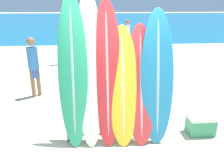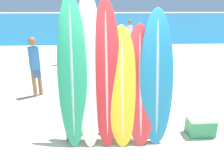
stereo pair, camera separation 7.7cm
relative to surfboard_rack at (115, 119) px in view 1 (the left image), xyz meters
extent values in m
cube|color=#146693|center=(-0.06, 39.62, -0.43)|extent=(120.00, 60.00, 0.00)
cube|color=white|center=(-0.06, 9.92, -0.42)|extent=(120.00, 0.60, 0.01)
cylinder|color=#47474C|center=(-0.86, 0.00, -0.04)|extent=(0.04, 0.04, 0.79)
cylinder|color=#47474C|center=(0.86, 0.00, -0.04)|extent=(0.04, 0.04, 0.79)
cylinder|color=#47474C|center=(0.00, 0.00, 0.34)|extent=(1.76, 0.04, 0.04)
cylinder|color=#47474C|center=(0.00, 0.00, -0.31)|extent=(1.76, 0.04, 0.04)
ellipsoid|color=#289E70|center=(-0.71, 0.07, 0.85)|extent=(0.50, 0.63, 2.56)
ellipsoid|color=#9AC3B3|center=(-0.71, 0.07, 0.85)|extent=(0.09, 0.62, 2.46)
ellipsoid|color=silver|center=(-0.44, 0.11, 0.87)|extent=(0.49, 0.74, 2.60)
ellipsoid|color=silver|center=(-0.44, 0.11, 0.87)|extent=(0.09, 0.72, 2.49)
ellipsoid|color=red|center=(-0.14, 0.09, 0.81)|extent=(0.49, 0.72, 2.48)
ellipsoid|color=#D19A9C|center=(-0.14, 0.09, 0.81)|extent=(0.09, 0.70, 2.39)
ellipsoid|color=yellow|center=(0.13, 0.04, 0.60)|extent=(0.54, 0.66, 2.05)
ellipsoid|color=beige|center=(0.13, 0.04, 0.60)|extent=(0.10, 0.65, 1.97)
ellipsoid|color=red|center=(0.45, 0.05, 0.61)|extent=(0.54, 0.67, 2.07)
ellipsoid|color=#D59E9F|center=(0.45, 0.05, 0.61)|extent=(0.10, 0.65, 1.99)
ellipsoid|color=teal|center=(0.73, 0.04, 0.73)|extent=(0.58, 0.59, 2.33)
ellipsoid|color=#98BACC|center=(0.73, 0.04, 0.73)|extent=(0.10, 0.58, 2.24)
cylinder|color=#846047|center=(1.18, 7.34, -0.02)|extent=(0.11, 0.11, 0.81)
cylinder|color=#846047|center=(1.32, 7.44, -0.02)|extent=(0.11, 0.11, 0.81)
cube|color=#282D38|center=(1.25, 7.39, 0.26)|extent=(0.27, 0.25, 0.24)
cube|color=white|center=(1.25, 7.39, 0.70)|extent=(0.29, 0.27, 0.63)
sphere|color=#846047|center=(1.25, 7.39, 1.16)|extent=(0.23, 0.23, 0.23)
cylinder|color=#846047|center=(-2.01, 2.17, -0.05)|extent=(0.11, 0.11, 0.76)
cylinder|color=#846047|center=(-1.89, 2.27, -0.05)|extent=(0.11, 0.11, 0.76)
cube|color=#385693|center=(-1.95, 2.22, 0.21)|extent=(0.25, 0.24, 0.23)
cube|color=#3370BC|center=(-1.95, 2.22, 0.63)|extent=(0.27, 0.26, 0.59)
sphere|color=#846047|center=(-1.95, 2.22, 1.06)|extent=(0.21, 0.21, 0.21)
cylinder|color=tan|center=(-1.58, 5.72, -0.01)|extent=(0.12, 0.12, 0.84)
cylinder|color=tan|center=(-1.75, 5.65, -0.01)|extent=(0.12, 0.12, 0.84)
cube|color=#CC4C3D|center=(-1.66, 5.69, 0.29)|extent=(0.28, 0.22, 0.25)
cube|color=gold|center=(-1.66, 5.69, 0.75)|extent=(0.30, 0.25, 0.66)
sphere|color=tan|center=(-1.66, 5.69, 1.23)|extent=(0.24, 0.24, 0.24)
cylinder|color=#846047|center=(-1.22, 4.82, -0.01)|extent=(0.12, 0.12, 0.83)
cylinder|color=#846047|center=(-1.16, 4.65, -0.01)|extent=(0.12, 0.12, 0.83)
cube|color=#385693|center=(-1.19, 4.74, 0.28)|extent=(0.22, 0.27, 0.25)
cube|color=#42996B|center=(-1.19, 4.74, 0.73)|extent=(0.24, 0.29, 0.65)
sphere|color=#846047|center=(-1.19, 4.74, 1.21)|extent=(0.24, 0.24, 0.24)
cube|color=#389366|center=(1.65, 0.07, -0.27)|extent=(0.49, 0.31, 0.32)
cube|color=white|center=(1.65, 0.07, -0.07)|extent=(0.51, 0.32, 0.07)
camera|label=1|loc=(-0.33, -3.46, 1.92)|focal=35.00mm
camera|label=2|loc=(-0.25, -3.46, 1.92)|focal=35.00mm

